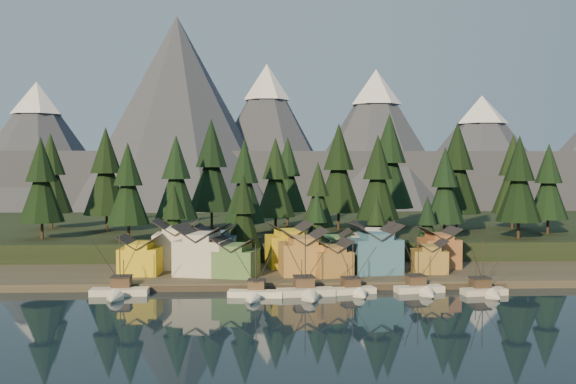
{
  "coord_description": "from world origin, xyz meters",
  "views": [
    {
      "loc": [
        -7.95,
        -108.05,
        24.5
      ],
      "look_at": [
        -2.1,
        30.0,
        18.47
      ],
      "focal_mm": 40.0,
      "sensor_mm": 36.0,
      "label": 1
    }
  ],
  "objects_px": {
    "boat_2": "(255,287)",
    "boat_4": "(355,283)",
    "boat_6": "(487,283)",
    "house_back_1": "(216,245)",
    "house_front_0": "(140,254)",
    "boat_0": "(118,284)",
    "boat_5": "(422,282)",
    "house_back_0": "(177,243)",
    "house_front_1": "(202,248)",
    "boat_3": "(307,284)"
  },
  "relations": [
    {
      "from": "boat_3",
      "to": "house_back_0",
      "type": "height_order",
      "value": "house_back_0"
    },
    {
      "from": "boat_4",
      "to": "house_back_0",
      "type": "height_order",
      "value": "house_back_0"
    },
    {
      "from": "boat_3",
      "to": "house_front_1",
      "type": "xyz_separation_m",
      "value": [
        -20.74,
        16.27,
        4.6
      ]
    },
    {
      "from": "boat_0",
      "to": "boat_6",
      "type": "height_order",
      "value": "boat_0"
    },
    {
      "from": "boat_2",
      "to": "boat_5",
      "type": "bearing_deg",
      "value": 11.62
    },
    {
      "from": "house_back_0",
      "to": "boat_5",
      "type": "bearing_deg",
      "value": -25.35
    },
    {
      "from": "boat_0",
      "to": "boat_5",
      "type": "xyz_separation_m",
      "value": [
        56.86,
        0.6,
        -0.12
      ]
    },
    {
      "from": "boat_3",
      "to": "house_back_0",
      "type": "bearing_deg",
      "value": 130.46
    },
    {
      "from": "boat_0",
      "to": "boat_4",
      "type": "xyz_separation_m",
      "value": [
        44.18,
        0.08,
        -0.19
      ]
    },
    {
      "from": "boat_4",
      "to": "house_back_0",
      "type": "relative_size",
      "value": 1.0
    },
    {
      "from": "boat_0",
      "to": "boat_5",
      "type": "distance_m",
      "value": 56.86
    },
    {
      "from": "boat_2",
      "to": "house_front_1",
      "type": "relative_size",
      "value": 0.95
    },
    {
      "from": "house_front_0",
      "to": "boat_4",
      "type": "bearing_deg",
      "value": -16.33
    },
    {
      "from": "boat_5",
      "to": "house_back_0",
      "type": "distance_m",
      "value": 54.18
    },
    {
      "from": "boat_5",
      "to": "house_back_0",
      "type": "relative_size",
      "value": 1.07
    },
    {
      "from": "house_front_1",
      "to": "house_back_0",
      "type": "bearing_deg",
      "value": 138.04
    },
    {
      "from": "boat_2",
      "to": "house_front_0",
      "type": "height_order",
      "value": "boat_2"
    },
    {
      "from": "boat_2",
      "to": "boat_5",
      "type": "xyz_separation_m",
      "value": [
        31.6,
        2.96,
        0.27
      ]
    },
    {
      "from": "house_front_1",
      "to": "boat_0",
      "type": "bearing_deg",
      "value": -122.04
    },
    {
      "from": "boat_2",
      "to": "house_front_0",
      "type": "xyz_separation_m",
      "value": [
        -24.0,
        17.38,
        3.81
      ]
    },
    {
      "from": "boat_2",
      "to": "house_front_0",
      "type": "distance_m",
      "value": 29.88
    },
    {
      "from": "house_back_0",
      "to": "house_back_1",
      "type": "bearing_deg",
      "value": -3.05
    },
    {
      "from": "boat_0",
      "to": "boat_2",
      "type": "bearing_deg",
      "value": -6.61
    },
    {
      "from": "boat_6",
      "to": "house_front_1",
      "type": "height_order",
      "value": "house_front_1"
    },
    {
      "from": "boat_2",
      "to": "boat_6",
      "type": "bearing_deg",
      "value": 6.51
    },
    {
      "from": "house_back_0",
      "to": "house_back_1",
      "type": "distance_m",
      "value": 8.61
    },
    {
      "from": "boat_2",
      "to": "house_back_1",
      "type": "relative_size",
      "value": 1.19
    },
    {
      "from": "boat_2",
      "to": "house_back_0",
      "type": "distance_m",
      "value": 31.37
    },
    {
      "from": "boat_2",
      "to": "boat_4",
      "type": "bearing_deg",
      "value": 13.63
    },
    {
      "from": "boat_0",
      "to": "house_front_1",
      "type": "bearing_deg",
      "value": 44.25
    },
    {
      "from": "boat_3",
      "to": "house_front_1",
      "type": "bearing_deg",
      "value": 135.18
    },
    {
      "from": "boat_3",
      "to": "boat_6",
      "type": "xyz_separation_m",
      "value": [
        33.46,
        -0.36,
        -0.06
      ]
    },
    {
      "from": "house_back_1",
      "to": "house_front_0",
      "type": "bearing_deg",
      "value": -148.68
    },
    {
      "from": "boat_3",
      "to": "house_front_0",
      "type": "distance_m",
      "value": 37.79
    },
    {
      "from": "boat_6",
      "to": "house_front_0",
      "type": "bearing_deg",
      "value": 157.16
    },
    {
      "from": "boat_5",
      "to": "house_back_1",
      "type": "bearing_deg",
      "value": 142.02
    },
    {
      "from": "boat_5",
      "to": "house_front_0",
      "type": "height_order",
      "value": "boat_5"
    },
    {
      "from": "boat_0",
      "to": "house_back_1",
      "type": "distance_m",
      "value": 28.48
    },
    {
      "from": "house_front_0",
      "to": "house_back_0",
      "type": "xyz_separation_m",
      "value": [
        6.62,
        8.22,
        1.39
      ]
    },
    {
      "from": "boat_0",
      "to": "boat_3",
      "type": "height_order",
      "value": "boat_3"
    },
    {
      "from": "boat_5",
      "to": "house_front_0",
      "type": "xyz_separation_m",
      "value": [
        -55.6,
        14.42,
        3.54
      ]
    },
    {
      "from": "house_front_1",
      "to": "boat_4",
      "type": "bearing_deg",
      "value": -13.15
    },
    {
      "from": "boat_2",
      "to": "house_back_0",
      "type": "relative_size",
      "value": 1.06
    },
    {
      "from": "boat_3",
      "to": "house_back_1",
      "type": "relative_size",
      "value": 1.32
    },
    {
      "from": "boat_0",
      "to": "house_front_0",
      "type": "height_order",
      "value": "boat_0"
    },
    {
      "from": "boat_4",
      "to": "house_back_0",
      "type": "xyz_separation_m",
      "value": [
        -36.3,
        23.16,
        5.0
      ]
    },
    {
      "from": "boat_0",
      "to": "house_front_0",
      "type": "bearing_deg",
      "value": 83.92
    },
    {
      "from": "boat_3",
      "to": "house_front_0",
      "type": "relative_size",
      "value": 1.49
    },
    {
      "from": "boat_6",
      "to": "house_back_1",
      "type": "distance_m",
      "value": 57.8
    },
    {
      "from": "boat_3",
      "to": "house_front_1",
      "type": "relative_size",
      "value": 1.06
    }
  ]
}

